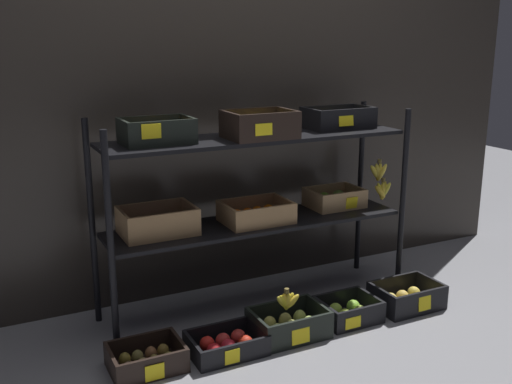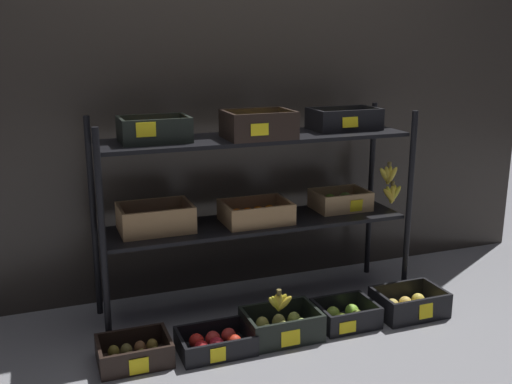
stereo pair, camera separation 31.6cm
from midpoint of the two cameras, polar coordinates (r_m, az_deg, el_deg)
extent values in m
plane|color=gray|center=(3.38, -2.72, -10.71)|extent=(10.00, 10.00, 0.00)
cube|color=#2D2823|center=(3.44, -5.68, 9.17)|extent=(4.04, 0.12, 2.24)
cylinder|color=black|center=(2.79, -16.83, -5.20)|extent=(0.03, 0.03, 1.06)
cylinder|color=black|center=(3.43, 11.21, -1.11)|extent=(0.03, 0.03, 1.06)
cylinder|color=black|center=(3.16, -18.11, -2.92)|extent=(0.03, 0.03, 1.06)
cylinder|color=black|center=(3.74, 7.49, 0.38)|extent=(0.03, 0.03, 1.06)
cube|color=black|center=(3.21, -2.82, -2.99)|extent=(1.61, 0.37, 0.02)
cube|color=black|center=(3.10, -2.93, 5.13)|extent=(1.61, 0.37, 0.02)
cube|color=#A87F51|center=(3.07, -12.22, -3.82)|extent=(0.37, 0.26, 0.01)
cube|color=#A87F51|center=(2.94, -11.70, -3.24)|extent=(0.37, 0.02, 0.12)
cube|color=#A87F51|center=(3.16, -12.84, -2.02)|extent=(0.37, 0.02, 0.12)
cube|color=#A87F51|center=(3.01, -15.50, -3.02)|extent=(0.02, 0.22, 0.12)
cube|color=#A87F51|center=(3.09, -9.16, -2.21)|extent=(0.02, 0.22, 0.12)
sphere|color=#581C46|center=(2.98, -14.08, -3.86)|extent=(0.05, 0.05, 0.05)
sphere|color=#682B45|center=(2.99, -13.03, -3.74)|extent=(0.05, 0.05, 0.05)
sphere|color=#672F49|center=(3.00, -11.94, -3.62)|extent=(0.05, 0.05, 0.05)
sphere|color=#581D50|center=(3.02, -10.89, -3.46)|extent=(0.05, 0.05, 0.05)
sphere|color=#5D1C56|center=(3.03, -9.83, -3.33)|extent=(0.05, 0.05, 0.05)
sphere|color=#55284A|center=(3.03, -14.32, -3.56)|extent=(0.05, 0.05, 0.05)
sphere|color=#662354|center=(3.05, -13.35, -3.43)|extent=(0.05, 0.05, 0.05)
sphere|color=#562E53|center=(3.06, -12.22, -3.29)|extent=(0.05, 0.05, 0.05)
sphere|color=#582257|center=(3.07, -11.18, -3.15)|extent=(0.05, 0.05, 0.05)
sphere|color=#5F294C|center=(3.09, -10.19, -3.00)|extent=(0.05, 0.05, 0.05)
sphere|color=#583058|center=(3.09, -14.62, -3.26)|extent=(0.05, 0.05, 0.05)
sphere|color=#6D1F44|center=(3.10, -13.62, -3.11)|extent=(0.05, 0.05, 0.05)
sphere|color=#57184E|center=(3.11, -12.56, -3.00)|extent=(0.05, 0.05, 0.05)
sphere|color=#632F57|center=(3.12, -11.54, -2.87)|extent=(0.05, 0.05, 0.05)
sphere|color=#5B2953|center=(3.14, -10.48, -2.74)|extent=(0.05, 0.05, 0.05)
cube|color=#A87F51|center=(3.19, -2.83, -2.79)|extent=(0.35, 0.26, 0.01)
cube|color=#A87F51|center=(3.07, -1.93, -2.41)|extent=(0.35, 0.02, 0.10)
cube|color=#A87F51|center=(3.28, -3.69, -1.29)|extent=(0.35, 0.02, 0.10)
cube|color=#A87F51|center=(3.11, -5.69, -2.22)|extent=(0.02, 0.23, 0.10)
cube|color=#A87F51|center=(3.24, -0.10, -1.45)|extent=(0.02, 0.23, 0.10)
sphere|color=orange|center=(3.11, -4.18, -2.57)|extent=(0.06, 0.06, 0.06)
sphere|color=orange|center=(3.13, -3.11, -2.45)|extent=(0.06, 0.06, 0.06)
sphere|color=orange|center=(3.16, -2.00, -2.28)|extent=(0.06, 0.06, 0.06)
sphere|color=orange|center=(3.18, -0.85, -2.15)|extent=(0.06, 0.06, 0.06)
sphere|color=orange|center=(3.18, -4.68, -2.20)|extent=(0.06, 0.06, 0.06)
sphere|color=#FC6409|center=(3.20, -3.63, -2.06)|extent=(0.06, 0.06, 0.06)
sphere|color=orange|center=(3.23, -2.67, -1.89)|extent=(0.06, 0.06, 0.06)
sphere|color=orange|center=(3.25, -1.61, -1.75)|extent=(0.06, 0.06, 0.06)
cube|color=tan|center=(3.48, 4.88, -1.31)|extent=(0.31, 0.23, 0.01)
cube|color=tan|center=(3.38, 5.83, -0.88)|extent=(0.31, 0.02, 0.10)
cube|color=tan|center=(3.55, 4.02, -0.06)|extent=(0.31, 0.02, 0.10)
cube|color=tan|center=(3.40, 2.80, -0.75)|extent=(0.02, 0.19, 0.10)
cube|color=tan|center=(3.54, 6.91, -0.19)|extent=(0.02, 0.19, 0.10)
sphere|color=#97B340|center=(3.42, 4.44, -0.85)|extent=(0.07, 0.07, 0.07)
sphere|color=#96C43F|center=(3.47, 5.88, -0.69)|extent=(0.07, 0.07, 0.07)
sphere|color=#80C132|center=(3.47, 3.92, -0.64)|extent=(0.07, 0.07, 0.07)
sphere|color=#89B548|center=(3.52, 5.32, -0.41)|extent=(0.07, 0.07, 0.07)
cube|color=yellow|center=(3.40, 6.47, -1.10)|extent=(0.08, 0.01, 0.07)
cube|color=black|center=(2.94, -12.44, 4.62)|extent=(0.34, 0.23, 0.01)
cube|color=black|center=(2.83, -11.97, 5.51)|extent=(0.34, 0.02, 0.11)
cube|color=black|center=(3.04, -13.00, 6.06)|extent=(0.34, 0.02, 0.11)
cube|color=black|center=(2.90, -15.57, 5.50)|extent=(0.02, 0.20, 0.11)
cube|color=black|center=(2.98, -9.51, 6.06)|extent=(0.02, 0.20, 0.11)
sphere|color=orange|center=(2.90, -13.54, 5.26)|extent=(0.07, 0.07, 0.07)
sphere|color=orange|center=(2.93, -11.24, 5.48)|extent=(0.07, 0.07, 0.07)
sphere|color=orange|center=(2.95, -13.74, 5.41)|extent=(0.07, 0.07, 0.07)
sphere|color=orange|center=(2.98, -11.58, 5.61)|extent=(0.07, 0.07, 0.07)
cube|color=yellow|center=(2.81, -13.12, 5.60)|extent=(0.09, 0.01, 0.07)
cube|color=black|center=(3.04, -2.64, 5.25)|extent=(0.34, 0.25, 0.01)
cube|color=black|center=(2.92, -1.71, 6.25)|extent=(0.34, 0.02, 0.13)
cube|color=black|center=(3.13, -3.54, 6.81)|extent=(0.34, 0.02, 0.13)
cube|color=black|center=(2.97, -5.55, 6.32)|extent=(0.02, 0.22, 0.13)
cube|color=black|center=(3.10, 0.12, 6.74)|extent=(0.02, 0.22, 0.13)
ellipsoid|color=yellow|center=(2.96, -3.74, 5.88)|extent=(0.06, 0.06, 0.08)
ellipsoid|color=yellow|center=(2.99, -2.25, 5.98)|extent=(0.06, 0.06, 0.08)
ellipsoid|color=yellow|center=(3.03, -0.92, 6.10)|extent=(0.06, 0.06, 0.08)
ellipsoid|color=yellow|center=(3.03, -4.40, 6.07)|extent=(0.06, 0.06, 0.08)
ellipsoid|color=yellow|center=(3.07, -2.98, 6.19)|extent=(0.06, 0.06, 0.08)
ellipsoid|color=yellow|center=(3.10, -1.60, 6.29)|extent=(0.06, 0.06, 0.08)
cube|color=yellow|center=(2.90, -2.38, 5.93)|extent=(0.09, 0.01, 0.06)
cube|color=black|center=(3.38, 5.13, 6.16)|extent=(0.37, 0.23, 0.01)
cube|color=black|center=(3.28, 6.12, 6.92)|extent=(0.37, 0.02, 0.10)
cube|color=black|center=(3.46, 4.24, 7.36)|extent=(0.37, 0.02, 0.10)
cube|color=black|center=(3.28, 2.48, 6.98)|extent=(0.02, 0.19, 0.10)
cube|color=black|center=(3.46, 7.69, 7.28)|extent=(0.02, 0.19, 0.10)
sphere|color=#DABC58|center=(3.30, 4.09, 6.71)|extent=(0.07, 0.07, 0.07)
sphere|color=gold|center=(3.34, 5.49, 6.79)|extent=(0.07, 0.07, 0.07)
sphere|color=#CFC356|center=(3.39, 6.73, 6.87)|extent=(0.07, 0.07, 0.07)
sphere|color=#D3BE4E|center=(3.35, 3.58, 6.86)|extent=(0.07, 0.07, 0.07)
sphere|color=#E4C853|center=(3.40, 4.80, 6.94)|extent=(0.07, 0.07, 0.07)
sphere|color=#D9BF58|center=(3.45, 6.13, 7.01)|extent=(0.07, 0.07, 0.07)
cube|color=yellow|center=(3.26, 5.82, 6.73)|extent=(0.09, 0.01, 0.06)
cylinder|color=brown|center=(3.61, 9.57, 1.11)|extent=(0.02, 0.02, 0.02)
ellipsoid|color=yellow|center=(3.60, 9.27, -0.01)|extent=(0.10, 0.03, 0.10)
ellipsoid|color=yellow|center=(3.62, 9.29, 0.06)|extent=(0.07, 0.03, 0.12)
ellipsoid|color=yellow|center=(3.63, 9.53, 0.07)|extent=(0.03, 0.03, 0.11)
ellipsoid|color=yellow|center=(3.64, 9.58, 0.12)|extent=(0.06, 0.03, 0.12)
ellipsoid|color=yellow|center=(3.64, 9.82, 0.11)|extent=(0.09, 0.03, 0.11)
cylinder|color=brown|center=(3.62, 9.23, 2.87)|extent=(0.02, 0.02, 0.02)
ellipsoid|color=yellow|center=(3.63, 8.82, 1.81)|extent=(0.09, 0.03, 0.11)
ellipsoid|color=gold|center=(3.64, 9.04, 1.82)|extent=(0.05, 0.03, 0.12)
ellipsoid|color=yellow|center=(3.65, 9.19, 1.86)|extent=(0.06, 0.03, 0.12)
ellipsoid|color=yellow|center=(3.65, 9.49, 1.84)|extent=(0.09, 0.03, 0.11)
cube|color=black|center=(2.87, -13.58, -15.95)|extent=(0.33, 0.24, 0.01)
cube|color=black|center=(2.75, -13.09, -16.06)|extent=(0.33, 0.02, 0.10)
cube|color=black|center=(2.94, -14.17, -13.94)|extent=(0.33, 0.02, 0.10)
cube|color=black|center=(2.82, -16.83, -15.46)|extent=(0.02, 0.21, 0.10)
cube|color=black|center=(2.87, -10.54, -14.44)|extent=(0.02, 0.21, 0.10)
ellipsoid|color=brown|center=(2.80, -15.30, -15.96)|extent=(0.05, 0.05, 0.07)
ellipsoid|color=brown|center=(2.81, -13.99, -15.71)|extent=(0.05, 0.05, 0.07)
ellipsoid|color=brown|center=(2.82, -12.89, -15.52)|extent=(0.05, 0.05, 0.07)
ellipsoid|color=brown|center=(2.83, -11.60, -15.33)|extent=(0.05, 0.05, 0.07)
ellipsoid|color=brown|center=(2.87, -15.57, -15.17)|extent=(0.05, 0.05, 0.07)
ellipsoid|color=brown|center=(2.88, -14.41, -15.03)|extent=(0.05, 0.05, 0.07)
ellipsoid|color=brown|center=(2.89, -13.16, -14.79)|extent=(0.05, 0.05, 0.07)
ellipsoid|color=brown|center=(2.90, -12.03, -14.63)|extent=(0.05, 0.05, 0.07)
cube|color=yellow|center=(2.75, -13.01, -16.44)|extent=(0.09, 0.01, 0.08)
cube|color=black|center=(2.93, -6.02, -14.89)|extent=(0.35, 0.24, 0.01)
cube|color=black|center=(2.81, -5.20, -15.05)|extent=(0.35, 0.02, 0.09)
cube|color=black|center=(3.00, -6.84, -13.07)|extent=(0.35, 0.02, 0.09)
cube|color=black|center=(2.86, -9.29, -14.65)|extent=(0.02, 0.21, 0.09)
cube|color=black|center=(2.96, -2.94, -13.39)|extent=(0.02, 0.21, 0.09)
sphere|color=red|center=(2.86, -7.27, -14.82)|extent=(0.07, 0.07, 0.07)
sphere|color=red|center=(2.88, -5.87, -14.48)|extent=(0.07, 0.07, 0.07)
sphere|color=red|center=(2.91, -4.22, -14.18)|extent=(0.07, 0.07, 0.07)
sphere|color=red|center=(2.92, -7.86, -14.17)|extent=(0.07, 0.07, 0.07)
sphere|color=red|center=(2.94, -6.33, -13.92)|extent=(0.07, 0.07, 0.07)
sphere|color=red|center=(2.96, -4.85, -13.60)|extent=(0.07, 0.07, 0.07)
cube|color=yellow|center=(2.80, -5.61, -15.38)|extent=(0.07, 0.01, 0.07)
cube|color=black|center=(3.06, 0.09, -13.44)|extent=(0.37, 0.25, 0.01)
cube|color=black|center=(2.94, 1.14, -13.21)|extent=(0.37, 0.02, 0.13)
cube|color=black|center=(3.12, -0.89, -11.40)|extent=(0.37, 0.02, 0.13)
cube|color=black|center=(2.96, -3.02, -12.95)|extent=(0.02, 0.22, 0.13)
cube|color=black|center=(3.10, 3.05, -11.61)|extent=(0.02, 0.22, 0.13)
ellipsoid|color=#A6B455|center=(2.97, -1.12, -13.25)|extent=(0.07, 0.07, 0.09)
ellipsoid|color=#B9BD59|center=(3.00, 0.35, -12.91)|extent=(0.07, 0.07, 0.09)
ellipsoid|color=#A6C25A|center=(3.04, 2.02, -12.55)|extent=(0.07, 0.07, 0.09)
ellipsoid|color=#B9AF4B|center=(3.04, -1.74, -12.58)|extent=(0.07, 0.07, 0.09)
ellipsoid|color=tan|center=(3.07, -0.20, -12.26)|extent=(0.07, 0.07, 0.09)
ellipsoid|color=#A7B74C|center=(3.10, 1.22, -12.00)|extent=(0.07, 0.07, 0.09)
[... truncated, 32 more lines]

